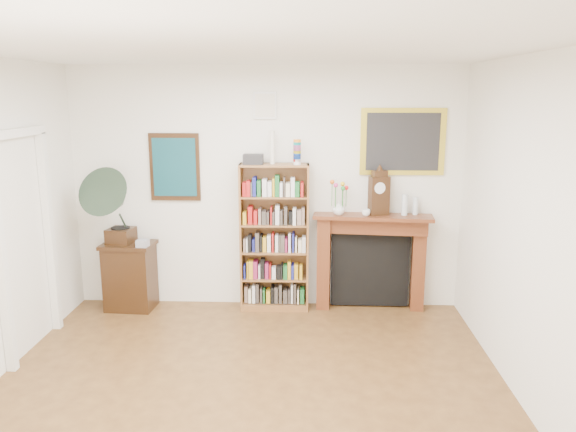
% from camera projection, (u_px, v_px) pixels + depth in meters
% --- Properties ---
extents(room, '(4.51, 5.01, 2.81)m').
position_uv_depth(room, '(239.00, 247.00, 4.06)').
color(room, '#4E3117').
rests_on(room, ground).
extents(door_casing, '(0.08, 1.02, 2.17)m').
position_uv_depth(door_casing, '(25.00, 225.00, 5.35)').
color(door_casing, white).
rests_on(door_casing, left_wall).
extents(teal_poster, '(0.58, 0.04, 0.78)m').
position_uv_depth(teal_poster, '(175.00, 167.00, 6.47)').
color(teal_poster, black).
rests_on(teal_poster, back_wall).
extents(small_picture, '(0.26, 0.04, 0.30)m').
position_uv_depth(small_picture, '(265.00, 105.00, 6.27)').
color(small_picture, white).
rests_on(small_picture, back_wall).
extents(gilt_painting, '(0.95, 0.04, 0.75)m').
position_uv_depth(gilt_painting, '(403.00, 142.00, 6.30)').
color(gilt_painting, gold).
rests_on(gilt_painting, back_wall).
extents(bookshelf, '(0.79, 0.29, 1.97)m').
position_uv_depth(bookshelf, '(274.00, 230.00, 6.44)').
color(bookshelf, brown).
rests_on(bookshelf, floor).
extents(side_cabinet, '(0.61, 0.46, 0.79)m').
position_uv_depth(side_cabinet, '(130.00, 276.00, 6.55)').
color(side_cabinet, black).
rests_on(side_cabinet, floor).
extents(fireplace, '(1.37, 0.44, 1.13)m').
position_uv_depth(fireplace, '(371.00, 253.00, 6.51)').
color(fireplace, '#4F2412').
rests_on(fireplace, floor).
extents(gramophone, '(0.65, 0.77, 0.91)m').
position_uv_depth(gramophone, '(114.00, 202.00, 6.22)').
color(gramophone, black).
rests_on(gramophone, side_cabinet).
extents(cd_stack, '(0.13, 0.13, 0.08)m').
position_uv_depth(cd_stack, '(143.00, 243.00, 6.31)').
color(cd_stack, silver).
rests_on(cd_stack, side_cabinet).
extents(mantel_clock, '(0.25, 0.18, 0.51)m').
position_uv_depth(mantel_clock, '(379.00, 194.00, 6.31)').
color(mantel_clock, black).
rests_on(mantel_clock, fireplace).
extents(flower_vase, '(0.17, 0.17, 0.15)m').
position_uv_depth(flower_vase, '(339.00, 208.00, 6.35)').
color(flower_vase, silver).
rests_on(flower_vase, fireplace).
extents(teacup, '(0.12, 0.12, 0.07)m').
position_uv_depth(teacup, '(366.00, 213.00, 6.30)').
color(teacup, white).
rests_on(teacup, fireplace).
extents(bottle_left, '(0.07, 0.07, 0.24)m').
position_uv_depth(bottle_left, '(405.00, 205.00, 6.32)').
color(bottle_left, silver).
rests_on(bottle_left, fireplace).
extents(bottle_right, '(0.06, 0.06, 0.20)m').
position_uv_depth(bottle_right, '(415.00, 206.00, 6.36)').
color(bottle_right, silver).
rests_on(bottle_right, fireplace).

